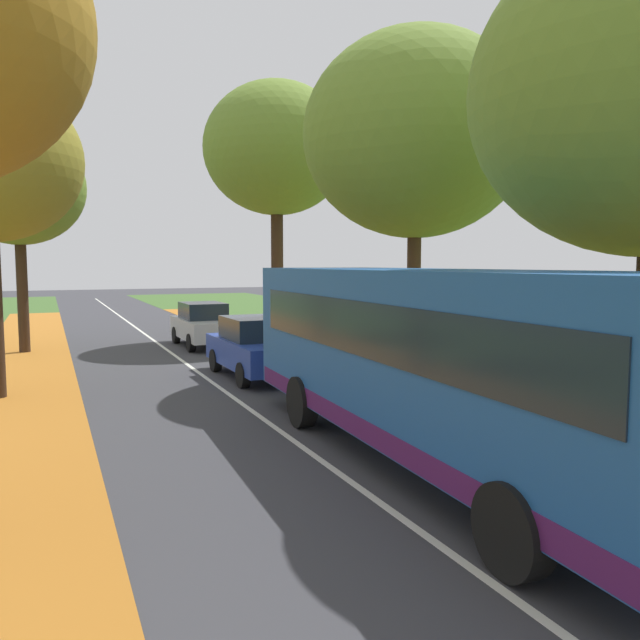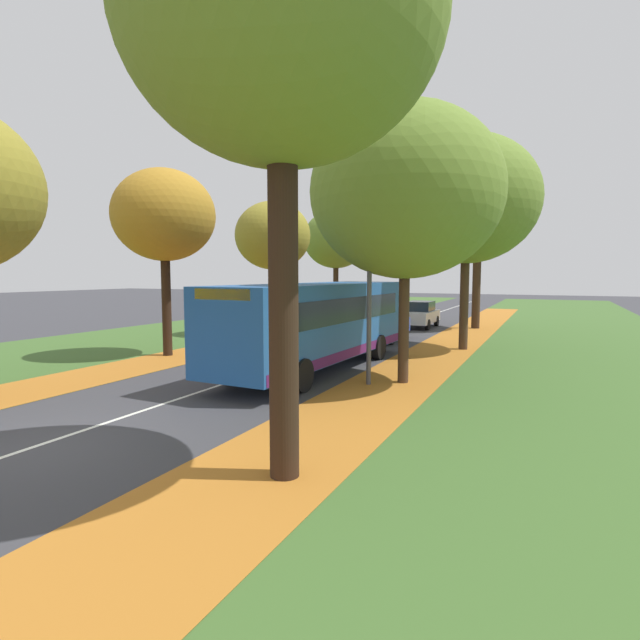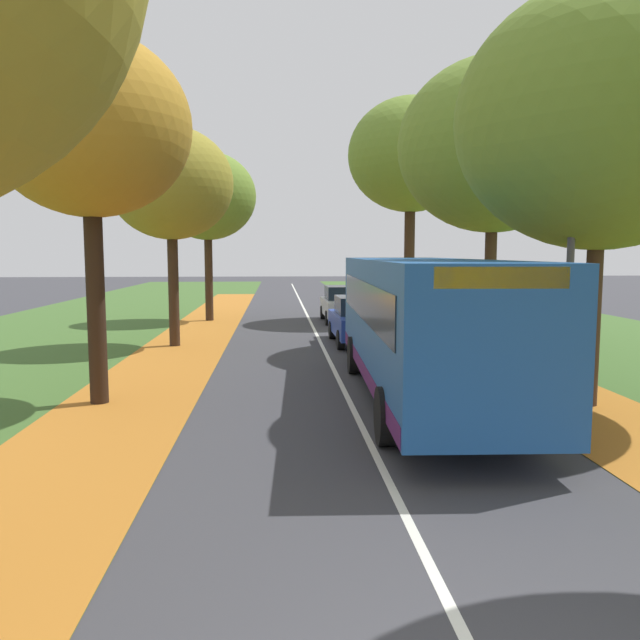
{
  "view_description": "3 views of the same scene",
  "coord_description": "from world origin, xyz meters",
  "px_view_note": "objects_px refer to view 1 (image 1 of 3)",
  "views": [
    {
      "loc": [
        -3.82,
        1.66,
        3.07
      ],
      "look_at": [
        1.82,
        14.57,
        1.79
      ],
      "focal_mm": 35.0,
      "sensor_mm": 36.0,
      "label": 1
    },
    {
      "loc": [
        8.93,
        -6.05,
        3.31
      ],
      "look_at": [
        1.44,
        9.93,
        1.68
      ],
      "focal_mm": 28.0,
      "sensor_mm": 36.0,
      "label": 2
    },
    {
      "loc": [
        -1.51,
        -3.51,
        3.11
      ],
      "look_at": [
        -0.3,
        13.92,
        1.23
      ],
      "focal_mm": 35.0,
      "sensor_mm": 36.0,
      "label": 3
    }
  ],
  "objects_px": {
    "tree_left_far": "(18,187)",
    "streetlamp_right": "(635,215)",
    "tree_right_far": "(277,150)",
    "car_blue_lead": "(256,347)",
    "tree_right_mid": "(416,136)",
    "car_silver_following": "(204,324)",
    "bus": "(441,355)"
  },
  "relations": [
    {
      "from": "streetlamp_right",
      "to": "bus",
      "type": "height_order",
      "value": "streetlamp_right"
    },
    {
      "from": "tree_left_far",
      "to": "tree_right_far",
      "type": "bearing_deg",
      "value": -0.25
    },
    {
      "from": "car_blue_lead",
      "to": "streetlamp_right",
      "type": "bearing_deg",
      "value": -76.39
    },
    {
      "from": "tree_right_mid",
      "to": "bus",
      "type": "bearing_deg",
      "value": -119.17
    },
    {
      "from": "tree_right_far",
      "to": "car_blue_lead",
      "type": "distance_m",
      "value": 10.78
    },
    {
      "from": "tree_left_far",
      "to": "tree_right_far",
      "type": "relative_size",
      "value": 0.75
    },
    {
      "from": "tree_right_far",
      "to": "bus",
      "type": "xyz_separation_m",
      "value": [
        -3.12,
        -15.97,
        -5.87
      ]
    },
    {
      "from": "tree_right_far",
      "to": "bus",
      "type": "height_order",
      "value": "tree_right_far"
    },
    {
      "from": "car_blue_lead",
      "to": "tree_right_far",
      "type": "bearing_deg",
      "value": 66.23
    },
    {
      "from": "tree_right_mid",
      "to": "tree_right_far",
      "type": "bearing_deg",
      "value": 94.58
    },
    {
      "from": "car_silver_following",
      "to": "bus",
      "type": "bearing_deg",
      "value": -89.61
    },
    {
      "from": "tree_right_far",
      "to": "car_silver_following",
      "type": "distance_m",
      "value": 7.53
    },
    {
      "from": "tree_right_mid",
      "to": "streetlamp_right",
      "type": "distance_m",
      "value": 9.04
    },
    {
      "from": "tree_right_mid",
      "to": "tree_right_far",
      "type": "relative_size",
      "value": 0.91
    },
    {
      "from": "car_blue_lead",
      "to": "bus",
      "type": "bearing_deg",
      "value": -88.18
    },
    {
      "from": "tree_left_far",
      "to": "tree_right_mid",
      "type": "relative_size",
      "value": 0.83
    },
    {
      "from": "bus",
      "to": "tree_right_far",
      "type": "bearing_deg",
      "value": 78.94
    },
    {
      "from": "streetlamp_right",
      "to": "tree_right_far",
      "type": "bearing_deg",
      "value": 86.7
    },
    {
      "from": "bus",
      "to": "car_blue_lead",
      "type": "xyz_separation_m",
      "value": [
        -0.26,
        8.28,
        -0.89
      ]
    },
    {
      "from": "streetlamp_right",
      "to": "car_silver_following",
      "type": "relative_size",
      "value": 1.42
    },
    {
      "from": "tree_left_far",
      "to": "tree_right_far",
      "type": "distance_m",
      "value": 9.5
    },
    {
      "from": "bus",
      "to": "car_blue_lead",
      "type": "height_order",
      "value": "bus"
    },
    {
      "from": "tree_right_mid",
      "to": "car_silver_following",
      "type": "height_order",
      "value": "tree_right_mid"
    },
    {
      "from": "tree_right_far",
      "to": "tree_right_mid",
      "type": "bearing_deg",
      "value": -85.42
    },
    {
      "from": "tree_left_far",
      "to": "streetlamp_right",
      "type": "relative_size",
      "value": 1.28
    },
    {
      "from": "tree_right_mid",
      "to": "tree_left_far",
      "type": "bearing_deg",
      "value": 137.75
    },
    {
      "from": "tree_right_mid",
      "to": "streetlamp_right",
      "type": "height_order",
      "value": "tree_right_mid"
    },
    {
      "from": "tree_right_far",
      "to": "car_blue_lead",
      "type": "xyz_separation_m",
      "value": [
        -3.39,
        -7.69,
        -6.76
      ]
    },
    {
      "from": "car_blue_lead",
      "to": "car_silver_following",
      "type": "height_order",
      "value": "same"
    },
    {
      "from": "tree_right_far",
      "to": "bus",
      "type": "relative_size",
      "value": 0.97
    },
    {
      "from": "bus",
      "to": "car_blue_lead",
      "type": "relative_size",
      "value": 2.48
    },
    {
      "from": "tree_left_far",
      "to": "car_blue_lead",
      "type": "distance_m",
      "value": 10.88
    }
  ]
}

